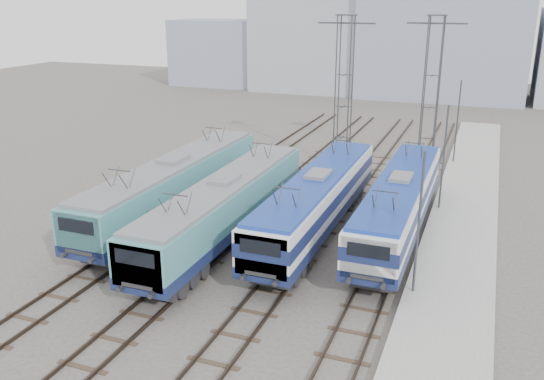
{
  "coord_description": "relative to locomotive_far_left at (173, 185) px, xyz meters",
  "views": [
    {
      "loc": [
        11.01,
        -22.63,
        13.22
      ],
      "look_at": [
        -0.34,
        7.0,
        2.61
      ],
      "focal_mm": 38.0,
      "sensor_mm": 36.0,
      "label": 1
    }
  ],
  "objects": [
    {
      "name": "platform",
      "position": [
        16.95,
        1.32,
        -2.14
      ],
      "size": [
        4.0,
        70.0,
        0.3
      ],
      "primitive_type": "cube",
      "color": "#9E9E99",
      "rests_on": "ground"
    },
    {
      "name": "mast_front",
      "position": [
        15.35,
        -4.68,
        1.21
      ],
      "size": [
        0.12,
        0.12,
        7.0
      ],
      "primitive_type": "cylinder",
      "color": "#3F4247",
      "rests_on": "ground"
    },
    {
      "name": "building_center",
      "position": [
        10.75,
        55.32,
        6.71
      ],
      "size": [
        22.0,
        14.0,
        18.0
      ],
      "primitive_type": "cube",
      "color": "#8892A8",
      "rests_on": "ground"
    },
    {
      "name": "locomotive_center_right",
      "position": [
        9.0,
        0.73,
        -0.04
      ],
      "size": [
        2.78,
        17.59,
        3.31
      ],
      "color": "#17224F",
      "rests_on": "ground"
    },
    {
      "name": "building_far_west",
      "position": [
        -23.25,
        55.32,
        2.71
      ],
      "size": [
        14.0,
        10.0,
        10.0
      ],
      "primitive_type": "cube",
      "color": "#8892A8",
      "rests_on": "ground"
    },
    {
      "name": "locomotive_far_right",
      "position": [
        13.5,
        2.03,
        -0.07
      ],
      "size": [
        2.74,
        17.32,
        3.26
      ],
      "color": "#17224F",
      "rests_on": "ground"
    },
    {
      "name": "mast_rear",
      "position": [
        15.35,
        19.32,
        1.21
      ],
      "size": [
        0.12,
        0.12,
        7.0
      ],
      "primitive_type": "cylinder",
      "color": "#3F4247",
      "rests_on": "ground"
    },
    {
      "name": "catenary_tower_west",
      "position": [
        6.75,
        15.32,
        4.35
      ],
      "size": [
        4.5,
        1.2,
        12.0
      ],
      "color": "#3F4247",
      "rests_on": "ground"
    },
    {
      "name": "ground",
      "position": [
        6.75,
        -6.68,
        -2.29
      ],
      "size": [
        160.0,
        160.0,
        0.0
      ],
      "primitive_type": "plane",
      "color": "#514C47"
    },
    {
      "name": "catenary_tower_east",
      "position": [
        13.25,
        17.32,
        4.35
      ],
      "size": [
        4.5,
        1.2,
        12.0
      ],
      "color": "#3F4247",
      "rests_on": "ground"
    },
    {
      "name": "locomotive_center_left",
      "position": [
        4.5,
        -2.18,
        -0.08
      ],
      "size": [
        2.81,
        17.74,
        3.34
      ],
      "color": "#17224F",
      "rests_on": "ground"
    },
    {
      "name": "building_west",
      "position": [
        -7.25,
        55.32,
        4.71
      ],
      "size": [
        18.0,
        12.0,
        14.0
      ],
      "primitive_type": "cube",
      "color": "#9BA3AC",
      "rests_on": "ground"
    },
    {
      "name": "locomotive_far_left",
      "position": [
        0.0,
        0.0,
        0.0
      ],
      "size": [
        2.91,
        18.42,
        3.47
      ],
      "color": "#17224F",
      "rests_on": "ground"
    },
    {
      "name": "mast_mid",
      "position": [
        15.35,
        7.32,
        1.21
      ],
      "size": [
        0.12,
        0.12,
        7.0
      ],
      "primitive_type": "cylinder",
      "color": "#3F4247",
      "rests_on": "ground"
    }
  ]
}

